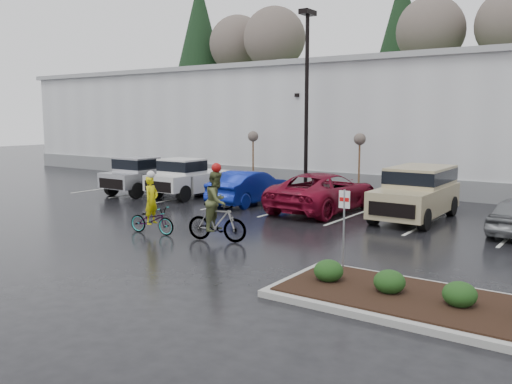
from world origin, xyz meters
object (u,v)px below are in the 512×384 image
Objects in this scene: cyclist_hivis at (152,214)px; cyclist_olive at (217,213)px; sapling_west at (253,139)px; pickup_white at (194,177)px; car_red at (324,192)px; pickup_silver at (150,174)px; lamppost at (307,83)px; car_blue at (249,187)px; sapling_mid at (360,143)px; fire_lane_sign at (344,221)px; suv_tan at (415,194)px.

cyclist_olive reaches higher than cyclist_hivis.
sapling_west is 0.62× the size of pickup_white.
sapling_west is at bearing -32.78° from car_red.
car_red is at bearing 1.76° from pickup_silver.
cyclist_hivis is (4.24, -12.12, -2.04)m from sapling_west.
pickup_white is 7.49m from car_red.
lamppost is 6.33m from car_blue.
pickup_silver and pickup_white have the same top height.
car_red is at bearing -84.05° from sapling_mid.
sapling_mid is at bearing 27.52° from pickup_silver.
fire_lane_sign is 0.37× the size of car_red.
fire_lane_sign reaches higher than cyclist_hivis.
cyclist_hivis is (-2.26, -12.12, -2.04)m from sapling_mid.
sapling_west is at bearing 165.96° from lamppost.
sapling_mid is 6.22m from car_blue.
lamppost is 9.46m from pickup_silver.
lamppost is at bearing 123.46° from fire_lane_sign.
cyclist_hivis reaches higher than pickup_white.
car_red is (2.99, -3.72, -4.86)m from lamppost.
cyclist_hivis is (7.39, -7.09, -0.30)m from pickup_silver.
fire_lane_sign is (7.80, -11.80, -4.28)m from lamppost.
sapling_mid is 11.02m from pickup_silver.
suv_tan is at bearing -176.96° from car_blue.
cyclist_hivis reaches higher than car_blue.
cyclist_hivis is at bearing 84.45° from cyclist_olive.
car_red is at bearing -28.16° from cyclist_hivis.
cyclist_hivis is at bearing -130.71° from suv_tan.
cyclist_hivis is at bearing -43.83° from pickup_silver.
lamppost is at bearing -6.53° from cyclist_hivis.
car_blue is 3.74m from car_red.
sapling_west is 13.68m from cyclist_olive.
fire_lane_sign is 5.14m from cyclist_olive.
sapling_west is 1.45× the size of fire_lane_sign.
suv_tan is (-0.94, 8.37, -0.38)m from fire_lane_sign.
cyclist_olive is at bearing -119.09° from suv_tan.
sapling_mid is at bearing -82.82° from car_red.
sapling_mid is 0.54× the size of car_red.
car_red is 7.90m from cyclist_hivis.
suv_tan is at bearing -174.50° from car_red.
lamppost is 4.21× the size of cyclist_hivis.
lamppost reaches higher than sapling_mid.
pickup_white is 1.02× the size of suv_tan.
car_blue is (3.74, -0.42, -0.20)m from pickup_white.
pickup_white is 2.03× the size of cyclist_olive.
lamppost reaches higher than car_blue.
cyclist_olive reaches higher than fire_lane_sign.
fire_lane_sign is (11.80, -12.80, -1.32)m from sapling_west.
lamppost reaches higher than pickup_white.
sapling_west is 1.25× the size of cyclist_olive.
cyclist_olive is (9.95, -6.70, -0.06)m from pickup_silver.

